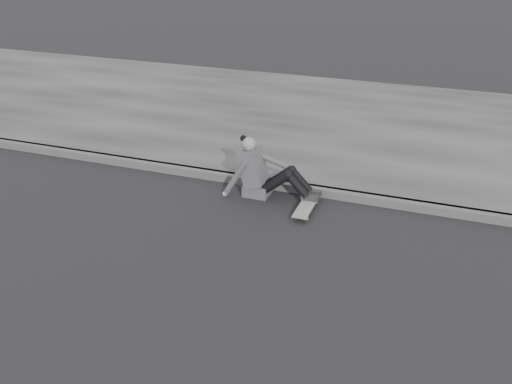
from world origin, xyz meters
The scene contains 5 objects.
ground centered at (0.00, 0.00, 0.00)m, with size 80.00×80.00×0.00m, color black.
curb centered at (0.00, 2.58, 0.06)m, with size 24.00×0.16×0.12m, color #4B4B4B.
sidewalk centered at (0.00, 5.60, 0.06)m, with size 24.00×6.00×0.12m, color #3B3B3B.
skateboard centered at (-0.68, 2.05, 0.07)m, with size 0.20×0.78×0.09m.
seated_woman centered at (-1.42, 2.29, 0.36)m, with size 1.38×0.46×0.88m.
Camera 1 is at (1.00, -4.68, 3.66)m, focal length 40.00 mm.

